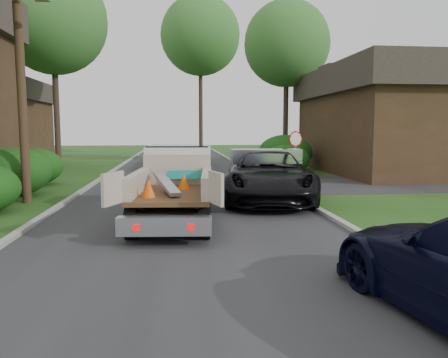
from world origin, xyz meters
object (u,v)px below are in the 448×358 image
tree_center_far (200,36)px  tree_left_far (53,20)px  flatbed_truck (177,179)px  stop_sign (295,146)px  black_pickup (268,176)px  house_right (402,119)px  utility_pole (20,51)px  tree_right_far (287,44)px

tree_center_far → tree_left_far: bearing=-126.2°
tree_center_far → flatbed_truck: bearing=-94.6°
stop_sign → black_pickup: bearing=-116.3°
house_right → black_pickup: 14.00m
stop_sign → utility_pole: size_ratio=0.25×
utility_pole → black_pickup: bearing=-3.3°
utility_pole → tree_right_far: bearing=49.2°
tree_right_far → flatbed_truck: size_ratio=2.06×
flatbed_truck → utility_pole: bearing=153.8°
tree_left_far → tree_right_far: (15.00, 3.00, -0.50)m
stop_sign → flatbed_truck: bearing=-127.6°
stop_sign → black_pickup: 5.10m
tree_left_far → flatbed_truck: 18.51m
utility_pole → tree_right_far: tree_right_far is taller
stop_sign → tree_left_far: tree_left_far is taller
house_right → tree_left_far: size_ratio=1.06×
tree_left_far → tree_right_far: 15.31m
house_right → tree_left_far: tree_left_far is taller
house_right → utility_pole: bearing=-154.0°
flatbed_truck → black_pickup: flatbed_truck is taller
house_right → flatbed_truck: size_ratio=2.32×
tree_center_far → stop_sign: bearing=-81.3°
tree_left_far → tree_center_far: bearing=53.8°
tree_right_far → flatbed_truck: bearing=-113.2°
house_right → flatbed_truck: bearing=-137.6°
stop_sign → tree_center_far: size_ratio=0.17×
utility_pole → stop_sign: bearing=20.6°
utility_pole → tree_left_far: (-2.02, 12.02, 3.81)m
utility_pole → tree_center_far: (7.48, 25.02, 5.81)m
flatbed_truck → black_pickup: bearing=43.6°
house_right → tree_right_far: 9.72m
tree_center_far → flatbed_truck: tree_center_far is taller
tree_center_far → house_right: bearing=-55.5°
flatbed_truck → tree_right_far: bearing=71.4°
stop_sign → house_right: bearing=32.7°
stop_sign → tree_right_far: 13.08m
utility_pole → black_pickup: 9.49m
tree_left_far → house_right: bearing=-8.3°
tree_right_far → tree_center_far: tree_center_far is taller
tree_left_far → tree_center_far: size_ratio=0.84×
tree_center_far → flatbed_truck: size_ratio=2.62×
flatbed_truck → black_pickup: size_ratio=0.87×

